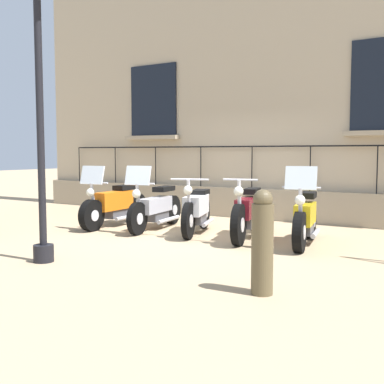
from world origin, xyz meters
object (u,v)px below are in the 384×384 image
at_px(motorcycle_maroon, 248,214).
at_px(bollard, 262,242).
at_px(motorcycle_silver, 156,208).
at_px(lamppost, 38,54).
at_px(motorcycle_yellow, 305,220).
at_px(motorcycle_white, 197,210).
at_px(motorcycle_orange, 115,205).

distance_m(motorcycle_maroon, bollard, 3.37).
xyz_separation_m(motorcycle_silver, lamppost, (3.10, 0.33, 2.42)).
distance_m(motorcycle_yellow, bollard, 2.93).
distance_m(lamppost, bollard, 3.92).
bearing_deg(motorcycle_maroon, motorcycle_white, -87.54).
bearing_deg(motorcycle_silver, motorcycle_yellow, 89.56).
bearing_deg(lamppost, motorcycle_maroon, 152.71).
bearing_deg(bollard, motorcycle_white, -138.61).
bearing_deg(motorcycle_silver, motorcycle_white, 91.53).
relative_size(motorcycle_yellow, bollard, 1.69).
distance_m(motorcycle_maroon, motorcycle_yellow, 1.08).
xyz_separation_m(motorcycle_orange, motorcycle_white, (-0.13, 1.90, 0.01)).
bearing_deg(motorcycle_yellow, motorcycle_silver, -90.44).
bearing_deg(motorcycle_orange, lamppost, 23.34).
height_order(motorcycle_maroon, bollard, bollard).
bearing_deg(lamppost, motorcycle_white, 169.09).
relative_size(motorcycle_silver, motorcycle_yellow, 1.10).
xyz_separation_m(motorcycle_white, lamppost, (3.13, -0.60, 2.40)).
bearing_deg(bollard, motorcycle_maroon, -152.44).
relative_size(motorcycle_orange, lamppost, 0.51).
height_order(motorcycle_orange, motorcycle_maroon, motorcycle_orange).
height_order(motorcycle_maroon, lamppost, lamppost).
bearing_deg(bollard, lamppost, -86.61).
bearing_deg(bollard, motorcycle_yellow, -170.51).
relative_size(motorcycle_silver, motorcycle_white, 1.11).
xyz_separation_m(motorcycle_white, motorcycle_yellow, (0.05, 2.11, -0.02)).
xyz_separation_m(motorcycle_orange, bollard, (2.81, 4.49, 0.14)).
height_order(motorcycle_silver, motorcycle_white, motorcycle_silver).
relative_size(motorcycle_orange, motorcycle_silver, 1.02).
relative_size(motorcycle_orange, motorcycle_white, 1.13).
bearing_deg(lamppost, motorcycle_silver, -173.93).
bearing_deg(motorcycle_white, lamppost, -10.91).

